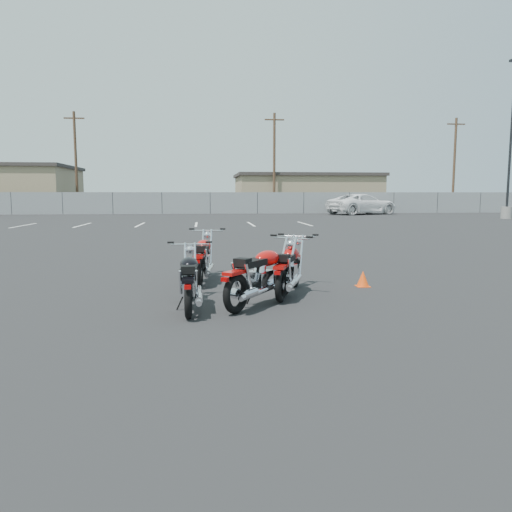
{
  "coord_description": "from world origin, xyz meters",
  "views": [
    {
      "loc": [
        -0.64,
        -7.29,
        1.64
      ],
      "look_at": [
        0.2,
        0.6,
        0.65
      ],
      "focal_mm": 35.0,
      "sensor_mm": 36.0,
      "label": 1
    }
  ],
  "objects": [
    {
      "name": "training_cone_near",
      "position": [
        2.18,
        1.22,
        0.14
      ],
      "size": [
        0.24,
        0.24,
        0.28
      ],
      "color": "#FF4A0D",
      "rests_on": "ground"
    },
    {
      "name": "ground",
      "position": [
        0.0,
        0.0,
        0.0
      ],
      "size": [
        120.0,
        120.0,
        0.0
      ],
      "primitive_type": "plane",
      "color": "black",
      "rests_on": "ground"
    },
    {
      "name": "utility_pole_b",
      "position": [
        -12.0,
        40.0,
        4.69
      ],
      "size": [
        1.8,
        0.24,
        9.0
      ],
      "color": "#412C1E",
      "rests_on": "ground"
    },
    {
      "name": "chainlink_fence",
      "position": [
        -0.0,
        35.0,
        0.9
      ],
      "size": [
        80.06,
        0.06,
        1.8
      ],
      "color": "slate",
      "rests_on": "ground"
    },
    {
      "name": "utility_pole_c",
      "position": [
        6.0,
        39.0,
        4.69
      ],
      "size": [
        1.8,
        0.24,
        9.0
      ],
      "color": "#412C1E",
      "rests_on": "ground"
    },
    {
      "name": "parking_line_stripes",
      "position": [
        -2.5,
        20.0,
        0.0
      ],
      "size": [
        15.12,
        4.0,
        0.01
      ],
      "color": "silver",
      "rests_on": "ground"
    },
    {
      "name": "motorcycle_front_red",
      "position": [
        -0.64,
        2.05,
        0.43
      ],
      "size": [
        0.75,
        1.93,
        0.95
      ],
      "color": "black",
      "rests_on": "ground"
    },
    {
      "name": "motorcycle_third_red",
      "position": [
        0.75,
        0.66,
        0.42
      ],
      "size": [
        1.04,
        1.88,
        0.93
      ],
      "color": "black",
      "rests_on": "ground"
    },
    {
      "name": "motorcycle_second_black",
      "position": [
        -0.84,
        -0.2,
        0.41
      ],
      "size": [
        0.7,
        1.82,
        0.89
      ],
      "color": "black",
      "rests_on": "ground"
    },
    {
      "name": "tan_building_east",
      "position": [
        10.0,
        44.0,
        1.86
      ],
      "size": [
        14.4,
        9.4,
        3.7
      ],
      "color": "#8C7B5A",
      "rests_on": "ground"
    },
    {
      "name": "white_van",
      "position": [
        12.32,
        32.39,
        1.3
      ],
      "size": [
        5.19,
        7.39,
        2.61
      ],
      "primitive_type": "imported",
      "rotation": [
        0.0,
        0.0,
        1.97
      ],
      "color": "white",
      "rests_on": "ground"
    },
    {
      "name": "light_pole_east",
      "position": [
        19.66,
        24.29,
        2.68
      ],
      "size": [
        0.8,
        0.7,
        10.29
      ],
      "color": "gray",
      "rests_on": "ground"
    },
    {
      "name": "motorcycle_rear_red",
      "position": [
        0.22,
        -0.05,
        0.44
      ],
      "size": [
        1.52,
        1.79,
        0.97
      ],
      "color": "black",
      "rests_on": "ground"
    },
    {
      "name": "utility_pole_d",
      "position": [
        24.0,
        40.0,
        4.69
      ],
      "size": [
        1.8,
        0.24,
        9.0
      ],
      "color": "#412C1E",
      "rests_on": "ground"
    }
  ]
}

